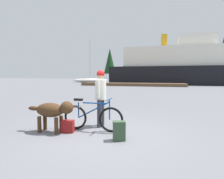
{
  "coord_description": "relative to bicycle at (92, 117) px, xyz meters",
  "views": [
    {
      "loc": [
        1.62,
        -4.44,
        1.5
      ],
      "look_at": [
        -0.24,
        2.18,
        0.98
      ],
      "focal_mm": 30.24,
      "sensor_mm": 36.0,
      "label": 1
    }
  ],
  "objects": [
    {
      "name": "pine_tree_far_left",
      "position": [
        -13.51,
        47.57,
        5.27
      ],
      "size": [
        3.38,
        3.38,
        9.27
      ],
      "color": "#4C331E",
      "rests_on": "ground_plane"
    },
    {
      "name": "dock_pier",
      "position": [
        -2.73,
        22.53,
        -0.17
      ],
      "size": [
        14.91,
        2.77,
        0.4
      ],
      "primitive_type": "cube",
      "color": "brown",
      "rests_on": "ground_plane"
    },
    {
      "name": "ground_plane",
      "position": [
        0.26,
        -0.26,
        -0.37
      ],
      "size": [
        160.0,
        160.0,
        0.0
      ],
      "primitive_type": "plane",
      "color": "slate"
    },
    {
      "name": "dog",
      "position": [
        -0.94,
        -0.4,
        0.2
      ],
      "size": [
        1.33,
        0.44,
        0.84
      ],
      "color": "#472D19",
      "rests_on": "ground_plane"
    },
    {
      "name": "sailboat_moored",
      "position": [
        -13.64,
        33.04,
        0.13
      ],
      "size": [
        7.95,
        2.23,
        9.1
      ],
      "color": "silver",
      "rests_on": "ground_plane"
    },
    {
      "name": "ferry_boat",
      "position": [
        4.45,
        29.57,
        2.62
      ],
      "size": [
        22.99,
        8.38,
        8.56
      ],
      "color": "black",
      "rests_on": "ground_plane"
    },
    {
      "name": "bicycle",
      "position": [
        0.0,
        0.0,
        0.0
      ],
      "size": [
        1.7,
        0.44,
        0.89
      ],
      "color": "black",
      "rests_on": "ground_plane"
    },
    {
      "name": "person_cyclist",
      "position": [
        0.08,
        0.49,
        0.62
      ],
      "size": [
        0.32,
        0.53,
        1.66
      ],
      "color": "#333338",
      "rests_on": "ground_plane"
    },
    {
      "name": "handbag_pannier",
      "position": [
        -0.56,
        -0.33,
        -0.21
      ],
      "size": [
        0.35,
        0.23,
        0.32
      ],
      "primitive_type": "cube",
      "rotation": [
        0.0,
        0.0,
        0.17
      ],
      "color": "maroon",
      "rests_on": "ground_plane"
    },
    {
      "name": "pine_tree_center",
      "position": [
        0.97,
        47.31,
        6.09
      ],
      "size": [
        4.06,
        4.06,
        10.81
      ],
      "color": "#4C331E",
      "rests_on": "ground_plane"
    },
    {
      "name": "backpack",
      "position": [
        0.89,
        -0.55,
        -0.15
      ],
      "size": [
        0.33,
        0.28,
        0.45
      ],
      "primitive_type": "cube",
      "rotation": [
        0.0,
        0.0,
        0.34
      ],
      "color": "#334C33",
      "rests_on": "ground_plane"
    }
  ]
}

